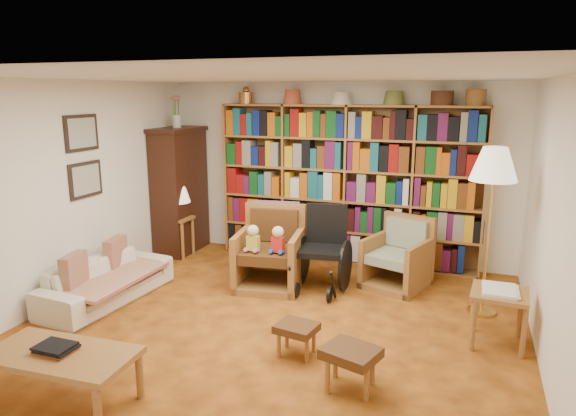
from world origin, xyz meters
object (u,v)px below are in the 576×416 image
at_px(wheelchair, 323,251).
at_px(coffee_table, 61,358).
at_px(armchair_sage, 397,259).
at_px(footstool_a, 297,330).
at_px(sofa, 107,281).
at_px(footstool_b, 351,356).
at_px(side_table_lamp, 179,228).
at_px(armchair_leather, 273,252).
at_px(floor_lamp, 494,171).
at_px(side_table_papers, 499,300).

relative_size(wheelchair, coffee_table, 0.87).
height_order(armchair_sage, footstool_a, armchair_sage).
bearing_deg(footstool_a, sofa, 169.44).
bearing_deg(armchair_sage, footstool_b, -90.43).
height_order(armchair_sage, wheelchair, wheelchair).
bearing_deg(side_table_lamp, coffee_table, -72.56).
distance_m(footstool_b, coffee_table, 2.26).
relative_size(sofa, wheelchair, 1.60).
height_order(armchair_sage, footstool_b, armchair_sage).
relative_size(side_table_lamp, armchair_sage, 0.64).
bearing_deg(coffee_table, sofa, 119.51).
bearing_deg(armchair_sage, armchair_leather, -161.22).
bearing_deg(sofa, floor_lamp, -70.42).
bearing_deg(side_table_lamp, armchair_sage, -1.25).
bearing_deg(footstool_b, armchair_leather, 126.20).
bearing_deg(armchair_leather, footstool_b, -53.80).
xyz_separation_m(sofa, armchair_sage, (3.08, 1.66, 0.09)).
xyz_separation_m(side_table_lamp, footstool_b, (3.16, -2.56, -0.13)).
height_order(armchair_sage, coffee_table, armchair_sage).
xyz_separation_m(armchair_sage, footstool_a, (-0.61, -2.12, -0.08)).
bearing_deg(side_table_lamp, sofa, -86.69).
height_order(armchair_leather, wheelchair, wheelchair).
bearing_deg(footstool_b, sofa, 164.73).
relative_size(wheelchair, side_table_papers, 1.82).
height_order(sofa, footstool_b, sofa).
xyz_separation_m(armchair_sage, wheelchair, (-0.84, -0.43, 0.14)).
relative_size(armchair_leather, side_table_papers, 1.76).
bearing_deg(side_table_papers, armchair_leather, 163.38).
height_order(wheelchair, footstool_a, wheelchair).
relative_size(armchair_leather, floor_lamp, 0.55).
relative_size(side_table_lamp, side_table_papers, 1.04).
xyz_separation_m(side_table_lamp, armchair_leather, (1.70, -0.57, -0.01)).
bearing_deg(side_table_papers, side_table_lamp, 162.60).
xyz_separation_m(sofa, side_table_papers, (4.20, 0.38, 0.21)).
xyz_separation_m(armchair_leather, footstool_a, (0.87, -1.62, -0.16)).
bearing_deg(side_table_papers, wheelchair, 156.75).
distance_m(floor_lamp, footstool_b, 2.53).
distance_m(side_table_papers, coffee_table, 3.85).
bearing_deg(armchair_leather, side_table_lamp, 161.43).
xyz_separation_m(armchair_sage, side_table_papers, (1.12, -1.28, 0.12)).
height_order(sofa, armchair_leather, armchair_leather).
bearing_deg(footstool_a, floor_lamp, 43.99).
xyz_separation_m(side_table_lamp, floor_lamp, (4.18, -0.64, 1.15)).
xyz_separation_m(armchair_sage, footstool_b, (-0.02, -2.49, -0.04)).
distance_m(wheelchair, footstool_a, 1.72).
bearing_deg(armchair_leather, armchair_sage, 18.78).
relative_size(floor_lamp, side_table_papers, 3.21).
bearing_deg(side_table_papers, footstool_b, -133.15).
bearing_deg(side_table_lamp, armchair_leather, -18.57).
distance_m(side_table_lamp, footstool_b, 4.07).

